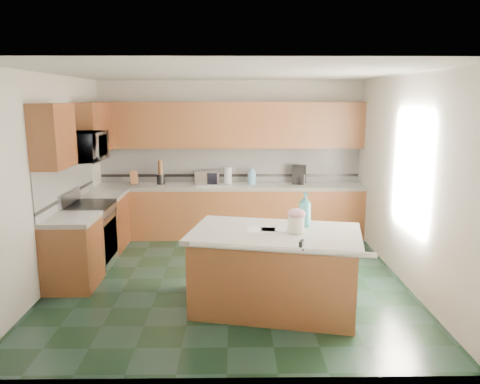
{
  "coord_description": "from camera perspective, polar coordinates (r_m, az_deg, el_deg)",
  "views": [
    {
      "loc": [
        0.06,
        -5.97,
        2.38
      ],
      "look_at": [
        0.15,
        0.35,
        1.12
      ],
      "focal_mm": 35.0,
      "sensor_mm": 36.0,
      "label": 1
    }
  ],
  "objects": [
    {
      "name": "back_accent_band",
      "position": [
        8.36,
        -1.21,
        2.05
      ],
      "size": [
        4.6,
        0.01,
        0.05
      ],
      "primitive_type": "cube",
      "color": "black",
      "rests_on": "back_countertop"
    },
    {
      "name": "soap_back_cap",
      "position": [
        8.19,
        7.44,
        2.8
      ],
      "size": [
        0.02,
        0.02,
        0.03
      ],
      "primitive_type": "cylinder",
      "color": "red",
      "rests_on": "soap_bottle_back"
    },
    {
      "name": "microwave",
      "position": [
        6.82,
        -18.47,
        5.25
      ],
      "size": [
        0.5,
        0.73,
        0.41
      ],
      "primitive_type": "imported",
      "rotation": [
        0.0,
        0.0,
        1.57
      ],
      "color": "#B7B7BC",
      "rests_on": "wall_left"
    },
    {
      "name": "treat_jar_knob",
      "position": [
        5.19,
        6.91,
        -2.18
      ],
      "size": [
        0.06,
        0.02,
        0.02
      ],
      "primitive_type": "cylinder",
      "rotation": [
        0.0,
        1.57,
        0.0
      ],
      "color": "tan",
      "rests_on": "treat_jar_lid"
    },
    {
      "name": "treat_jar_lid",
      "position": [
        5.2,
        6.89,
        -2.65
      ],
      "size": [
        0.2,
        0.2,
        0.12
      ],
      "primitive_type": "ellipsoid",
      "color": "pink",
      "rests_on": "treat_jar"
    },
    {
      "name": "back_backsplash",
      "position": [
        8.34,
        -1.22,
        3.38
      ],
      "size": [
        4.6,
        0.02,
        0.63
      ],
      "primitive_type": "cube",
      "color": "silver",
      "rests_on": "back_countertop"
    },
    {
      "name": "range_backguard",
      "position": [
        7.01,
        -20.13,
        -0.61
      ],
      "size": [
        0.06,
        0.76,
        0.18
      ],
      "primitive_type": "cube",
      "color": "#B7B7BC",
      "rests_on": "range_body"
    },
    {
      "name": "paper_sheet_b",
      "position": [
        5.32,
        2.64,
        -4.64
      ],
      "size": [
        0.34,
        0.27,
        0.0
      ],
      "primitive_type": "cube",
      "rotation": [
        0.0,
        0.0,
        -0.12
      ],
      "color": "white",
      "rests_on": "island_top"
    },
    {
      "name": "coffee_maker",
      "position": [
        8.23,
        7.24,
        2.12
      ],
      "size": [
        0.26,
        0.27,
        0.32
      ],
      "primitive_type": "cube",
      "rotation": [
        0.0,
        0.0,
        -0.4
      ],
      "color": "black",
      "rests_on": "back_countertop"
    },
    {
      "name": "left_upper_cab_rear",
      "position": [
        7.73,
        -17.47,
        7.5
      ],
      "size": [
        0.33,
        1.09,
        0.78
      ],
      "primitive_type": "cube",
      "color": "#3E1B0C",
      "rests_on": "wall_left"
    },
    {
      "name": "left_base_cab_front",
      "position": [
        6.4,
        -19.73,
        -7.17
      ],
      "size": [
        0.6,
        0.72,
        0.86
      ],
      "primitive_type": "cube",
      "color": "#3E1B0C",
      "rests_on": "ground"
    },
    {
      "name": "range_body",
      "position": [
        7.06,
        -17.81,
        -5.23
      ],
      "size": [
        0.6,
        0.76,
        0.88
      ],
      "primitive_type": "cube",
      "color": "#B7B7BC",
      "rests_on": "ground"
    },
    {
      "name": "treat_jar",
      "position": [
        5.23,
        6.86,
        -3.96
      ],
      "size": [
        0.21,
        0.21,
        0.19
      ],
      "primitive_type": "cylinder",
      "rotation": [
        0.0,
        0.0,
        0.16
      ],
      "color": "white",
      "rests_on": "island_top"
    },
    {
      "name": "wall_left",
      "position": [
        6.51,
        -22.25,
        1.32
      ],
      "size": [
        0.04,
        4.6,
        2.7
      ],
      "primitive_type": "cube",
      "color": "white",
      "rests_on": "ground"
    },
    {
      "name": "floor",
      "position": [
        6.43,
        -1.32,
        -10.46
      ],
      "size": [
        4.6,
        4.6,
        0.0
      ],
      "primitive_type": "plane",
      "color": "black",
      "rests_on": "ground"
    },
    {
      "name": "water_jug_neck",
      "position": [
        8.13,
        1.47,
        2.77
      ],
      "size": [
        0.07,
        0.07,
        0.03
      ],
      "primitive_type": "cylinder",
      "color": "#6BA2C7",
      "rests_on": "water_jug"
    },
    {
      "name": "ceiling",
      "position": [
        5.98,
        -1.44,
        14.34
      ],
      "size": [
        4.6,
        4.6,
        0.0
      ],
      "primitive_type": "plane",
      "color": "white",
      "rests_on": "ground"
    },
    {
      "name": "wall_front",
      "position": [
        3.79,
        -1.72,
        -4.49
      ],
      "size": [
        4.6,
        0.04,
        2.7
      ],
      "primitive_type": "cube",
      "color": "white",
      "rests_on": "ground"
    },
    {
      "name": "island_base",
      "position": [
        5.44,
        4.25,
        -9.76
      ],
      "size": [
        1.96,
        1.37,
        0.86
      ],
      "primitive_type": "cube",
      "rotation": [
        0.0,
        0.0,
        -0.21
      ],
      "color": "#3E1B0C",
      "rests_on": "ground"
    },
    {
      "name": "range_oven_door",
      "position": [
        7.0,
        -15.51,
        -5.59
      ],
      "size": [
        0.02,
        0.68,
        0.55
      ],
      "primitive_type": "cube",
      "color": "black",
      "rests_on": "range_body"
    },
    {
      "name": "utensil_crock",
      "position": [
        8.27,
        -9.65,
        1.54
      ],
      "size": [
        0.14,
        0.14,
        0.17
      ],
      "primitive_type": "cylinder",
      "color": "black",
      "rests_on": "back_countertop"
    },
    {
      "name": "wall_right",
      "position": [
        6.47,
        19.66,
        1.44
      ],
      "size": [
        0.04,
        4.6,
        2.7
      ],
      "primitive_type": "cube",
      "color": "white",
      "rests_on": "ground"
    },
    {
      "name": "treat_jar_knob_end_l",
      "position": [
        5.18,
        6.55,
        -2.18
      ],
      "size": [
        0.03,
        0.03,
        0.03
      ],
      "primitive_type": "sphere",
      "color": "tan",
      "rests_on": "treat_jar_lid"
    },
    {
      "name": "paper_towel",
      "position": [
        8.18,
        -1.48,
        2.02
      ],
      "size": [
        0.13,
        0.13,
        0.29
      ],
      "primitive_type": "cylinder",
      "color": "white",
      "rests_on": "back_countertop"
    },
    {
      "name": "knife_block",
      "position": [
        8.32,
        -12.82,
        1.7
      ],
      "size": [
        0.17,
        0.2,
        0.26
      ],
      "primitive_type": "cube",
      "rotation": [
        -0.31,
        0.0,
        0.27
      ],
      "color": "#472814",
      "rests_on": "back_countertop"
    },
    {
      "name": "left_backsplash",
      "position": [
        7.03,
        -20.33,
        1.19
      ],
      "size": [
        0.02,
        2.3,
        0.63
      ],
      "primitive_type": "cube",
      "color": "silver",
      "rests_on": "wall_left"
    },
    {
      "name": "toaster_oven_door",
      "position": [
        8.01,
        -4.16,
        1.62
      ],
      "size": [
        0.38,
        0.01,
        0.2
      ],
      "primitive_type": "cube",
      "color": "black",
      "rests_on": "toaster_oven"
    },
    {
      "name": "paper_towel_base",
      "position": [
        8.2,
        -1.48,
        1.07
      ],
      "size": [
        0.19,
        0.19,
        0.01
      ],
      "primitive_type": "cylinder",
      "color": "#B7B7BC",
      "rests_on": "back_countertop"
    },
    {
      "name": "utensil_bundle",
      "position": [
        8.23,
        -9.69,
        2.99
      ],
      "size": [
        0.08,
        0.08,
        0.25
      ],
      "primitive_type": "cylinder",
      "color": "#472814",
      "rests_on": "utensil_crock"
    },
    {
      "name": "back_countertop",
      "position": [
        8.11,
        -1.22,
        0.68
      ],
      "size": [
        4.6,
        0.64,
        0.06
      ],
      "primitive_type": "cube",
      "color": "white",
      "rests_on": "back_base_cab"
    },
    {
      "name": "clamp_handle",
      "position": [
        4.74,
        7.62,
        -6.91
      ],
      "size": [
        0.02,
        0.08,
        0.02
      ],
      "primitive_type": "cylinder",
      "rotation": [
        1.57,
        0.0,
        0.0
      ],
      "color": "black",
      "rests_on": "island_top"
    },
    {
      "name": "treat_jar_knob_end_r",
      "position": [
        5.19,
        7.26,
        -2.17
      ],
      "size": [
        0.03,
        0.03,
        0.03
      ],
      "primitive_type": "sphere",
      "color": "tan",
      "rests_on": "treat_jar_lid"
    },
    {
      "name": "island_bullnose",
      "position": [
        4.76,
        4.91,
        -7.02
      ],
      "size": [
        1.86,
        0.45,
        0.06
      ],
      "primitive_type": "cylinder",
      "rotation": [
        0.0,
        1.57,
        -0.21
      ],
      "color": "white",
      "rests_on": "island_base"
    },
    {
      "name": "soap_bottle_island",
      "position": [
        5.47,
        7.9,
        -2.14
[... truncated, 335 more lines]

